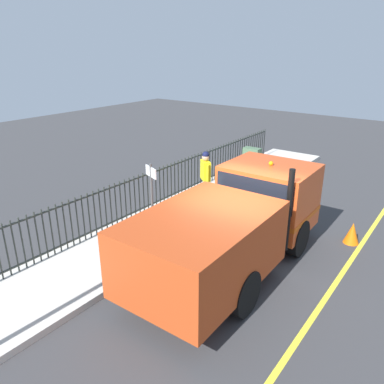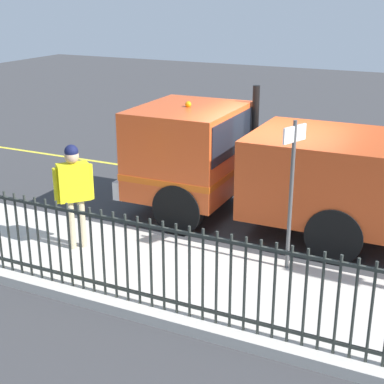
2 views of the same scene
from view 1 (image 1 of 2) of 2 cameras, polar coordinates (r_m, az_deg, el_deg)
ground_plane at (r=9.51m, az=6.93°, el=-11.05°), size 46.61×46.61×0.00m
sidewalk_slab at (r=10.96m, az=-6.18°, el=-5.95°), size 2.42×21.18×0.15m
lane_marking at (r=8.85m, az=19.50°, el=-14.95°), size 0.12×19.07×0.01m
work_truck at (r=9.00m, az=7.14°, el=-3.96°), size 2.36×6.01×2.50m
worker_standing at (r=12.20m, az=2.05°, el=2.99°), size 0.53×0.50×1.79m
iron_fence at (r=11.29m, az=-10.00°, el=-1.20°), size 0.04×18.04×1.30m
utility_cabinet at (r=15.64m, az=8.99°, el=4.68°), size 0.69×0.36×1.08m
traffic_cone at (r=11.21m, az=23.04°, el=-5.72°), size 0.42×0.42×0.59m
street_sign at (r=9.09m, az=-6.06°, el=-1.08°), size 0.48×0.21×2.35m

